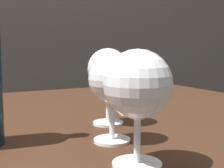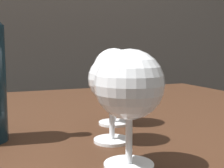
{
  "view_description": "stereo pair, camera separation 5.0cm",
  "coord_description": "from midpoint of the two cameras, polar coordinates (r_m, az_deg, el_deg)",
  "views": [
    {
      "loc": [
        -0.14,
        -0.65,
        0.87
      ],
      "look_at": [
        0.09,
        -0.22,
        0.81
      ],
      "focal_mm": 49.21,
      "sensor_mm": 36.0,
      "label": 1
    },
    {
      "loc": [
        -0.1,
        -0.67,
        0.87
      ],
      "look_at": [
        0.09,
        -0.22,
        0.81
      ],
      "focal_mm": 49.21,
      "sensor_mm": 36.0,
      "label": 2
    }
  ],
  "objects": [
    {
      "name": "dining_table",
      "position": [
        0.71,
        -16.86,
        -13.0
      ],
      "size": [
        1.37,
        0.89,
        0.72
      ],
      "color": "#382114",
      "rests_on": "ground_plane"
    },
    {
      "name": "wine_glass_port",
      "position": [
        0.39,
        1.18,
        -0.57
      ],
      "size": [
        0.09,
        0.09,
        0.15
      ],
      "color": "white",
      "rests_on": "dining_table"
    },
    {
      "name": "wine_glass_white",
      "position": [
        0.49,
        -2.87,
        0.54
      ],
      "size": [
        0.08,
        0.08,
        0.14
      ],
      "color": "white",
      "rests_on": "dining_table"
    },
    {
      "name": "wine_glass_rose",
      "position": [
        0.61,
        -3.07,
        2.53
      ],
      "size": [
        0.08,
        0.08,
        0.15
      ],
      "color": "white",
      "rests_on": "dining_table"
    }
  ]
}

